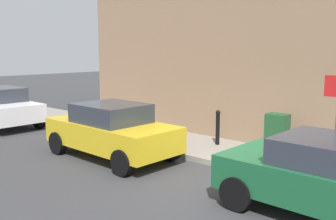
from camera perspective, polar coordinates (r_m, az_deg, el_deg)
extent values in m
plane|color=#38383A|center=(8.43, 9.63, -11.38)|extent=(80.00, 80.00, 0.00)
cube|color=gray|center=(13.71, -7.43, -3.09)|extent=(2.28, 30.00, 0.15)
cube|color=#937256|center=(15.31, 12.78, 14.90)|extent=(6.72, 10.48, 9.13)
cube|color=#195933|center=(7.25, 23.82, -10.07)|extent=(1.93, 3.97, 0.64)
cube|color=#2D333D|center=(7.11, 23.80, -5.89)|extent=(1.66, 1.84, 0.48)
cylinder|color=black|center=(7.18, 10.37, -12.35)|extent=(0.24, 0.65, 0.64)
cylinder|color=black|center=(8.61, 16.64, -8.95)|extent=(0.24, 0.65, 0.64)
cube|color=gold|center=(10.44, -8.55, -3.64)|extent=(1.85, 3.97, 0.67)
cube|color=#2D333D|center=(10.33, -8.61, -0.51)|extent=(1.58, 1.88, 0.53)
cylinder|color=black|center=(11.20, -16.35, -4.81)|extent=(0.24, 0.65, 0.64)
cylinder|color=black|center=(12.09, -9.66, -3.58)|extent=(0.24, 0.65, 0.64)
cylinder|color=black|center=(8.96, -6.95, -7.93)|extent=(0.24, 0.65, 0.64)
cylinder|color=black|center=(10.05, 0.24, -6.00)|extent=(0.24, 0.65, 0.64)
cylinder|color=black|center=(17.68, -23.44, -0.25)|extent=(0.24, 0.65, 0.64)
cylinder|color=black|center=(15.11, -19.00, -1.45)|extent=(0.24, 0.65, 0.64)
cube|color=#1E4C28|center=(10.26, 16.18, -3.73)|extent=(0.40, 0.55, 1.15)
cube|color=#333333|center=(10.38, 16.05, -6.62)|extent=(0.46, 0.61, 0.08)
cylinder|color=black|center=(11.28, 7.54, -2.85)|extent=(0.12, 0.12, 0.95)
sphere|color=black|center=(11.19, 7.60, -0.36)|extent=(0.14, 0.14, 0.14)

